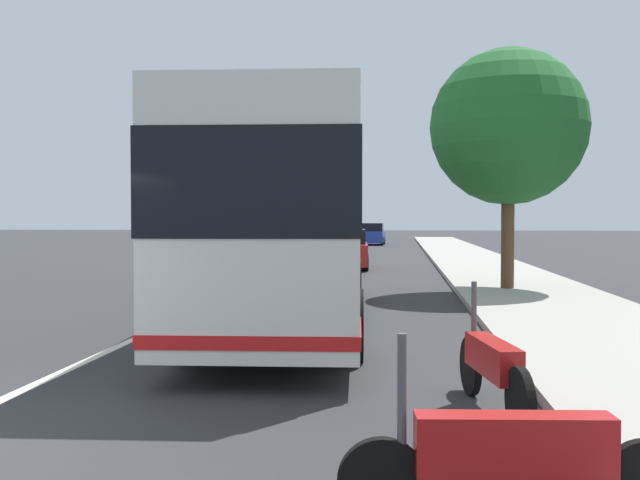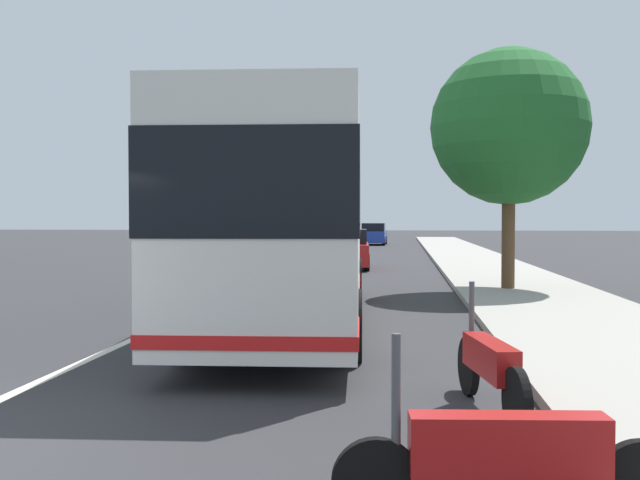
{
  "view_description": "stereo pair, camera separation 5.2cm",
  "coord_description": "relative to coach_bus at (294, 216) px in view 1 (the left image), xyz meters",
  "views": [
    {
      "loc": [
        -5.65,
        -4.25,
        1.96
      ],
      "look_at": [
        9.69,
        -2.6,
        1.5
      ],
      "focal_mm": 41.12,
      "sensor_mm": 36.0,
      "label": 1
    },
    {
      "loc": [
        -5.65,
        -4.31,
        1.96
      ],
      "look_at": [
        9.69,
        -2.6,
        1.5
      ],
      "focal_mm": 41.12,
      "sensor_mm": 36.0,
      "label": 2
    }
  ],
  "objects": [
    {
      "name": "motorcycle_far_end",
      "position": [
        -6.17,
        -2.9,
        -1.52
      ],
      "size": [
        2.26,
        0.47,
        1.27
      ],
      "rotation": [
        0.0,
        0.0,
        0.17
      ],
      "color": "black",
      "rests_on": "ground"
    },
    {
      "name": "motorcycle_nearest_curb",
      "position": [
        -8.9,
        -2.68,
        -1.54
      ],
      "size": [
        0.35,
        2.23,
        1.24
      ],
      "rotation": [
        0.0,
        0.0,
        1.66
      ],
      "color": "black",
      "rests_on": "ground"
    },
    {
      "name": "lane_divider_line",
      "position": [
        2.07,
        2.29,
        -2.0
      ],
      "size": [
        110.0,
        0.16,
        0.01
      ],
      "primitive_type": "cube",
      "color": "silver",
      "rests_on": "ground"
    },
    {
      "name": "car_behind_bus",
      "position": [
        39.87,
        -0.02,
        -1.27
      ],
      "size": [
        4.25,
        1.88,
        1.58
      ],
      "rotation": [
        0.0,
        0.0,
        -0.02
      ],
      "color": "navy",
      "rests_on": "ground"
    },
    {
      "name": "car_far_distant",
      "position": [
        14.63,
        0.16,
        -1.29
      ],
      "size": [
        4.11,
        2.08,
        1.52
      ],
      "rotation": [
        0.0,
        0.0,
        0.06
      ],
      "color": "red",
      "rests_on": "ground"
    },
    {
      "name": "coach_bus",
      "position": [
        0.0,
        0.0,
        0.0
      ],
      "size": [
        11.78,
        3.14,
        3.56
      ],
      "rotation": [
        0.0,
        0.0,
        0.05
      ],
      "color": "silver",
      "rests_on": "ground"
    },
    {
      "name": "sidewalk_curb",
      "position": [
        2.07,
        -5.24,
        -1.93
      ],
      "size": [
        110.0,
        3.6,
        0.14
      ],
      "primitive_type": "cube",
      "color": "#9E998E",
      "rests_on": "ground"
    },
    {
      "name": "roadside_tree_mid_block",
      "position": [
        5.84,
        -4.78,
        2.3
      ],
      "size": [
        4.04,
        4.04,
        6.34
      ],
      "color": "brown",
      "rests_on": "ground"
    }
  ]
}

